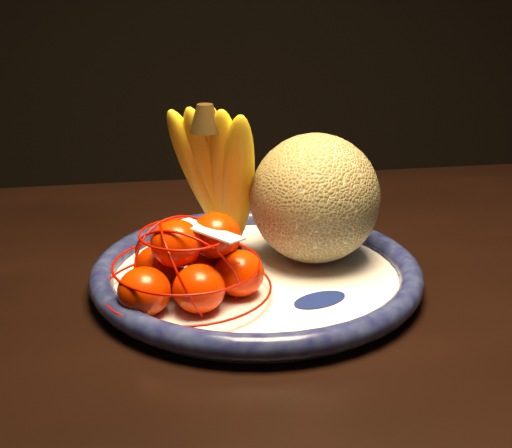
{
  "coord_description": "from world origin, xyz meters",
  "views": [
    {
      "loc": [
        -0.06,
        -0.81,
        1.03
      ],
      "look_at": [
        -0.01,
        -0.07,
        0.77
      ],
      "focal_mm": 50.0,
      "sensor_mm": 36.0,
      "label": 1
    }
  ],
  "objects": [
    {
      "name": "cantaloupe",
      "position": [
        0.06,
        -0.04,
        0.78
      ],
      "size": [
        0.15,
        0.15,
        0.15
      ],
      "primitive_type": "sphere",
      "color": "olive",
      "rests_on": "fruit_bowl"
    },
    {
      "name": "dining_table",
      "position": [
        -0.06,
        -0.07,
        0.62
      ],
      "size": [
        1.47,
        0.98,
        0.7
      ],
      "rotation": [
        0.0,
        0.0,
        0.11
      ],
      "color": "black",
      "rests_on": "ground"
    },
    {
      "name": "price_tag",
      "position": [
        -0.06,
        -0.14,
        0.79
      ],
      "size": [
        0.07,
        0.07,
        0.01
      ],
      "primitive_type": "cube",
      "rotation": [
        -0.14,
        0.1,
        -0.64
      ],
      "color": "white",
      "rests_on": "mandarin_bag"
    },
    {
      "name": "mandarin_bag",
      "position": [
        -0.08,
        -0.14,
        0.74
      ],
      "size": [
        0.21,
        0.21,
        0.11
      ],
      "rotation": [
        0.0,
        0.0,
        0.24
      ],
      "color": "#EB2F02",
      "rests_on": "fruit_bowl"
    },
    {
      "name": "banana_bunch",
      "position": [
        -0.05,
        -0.02,
        0.81
      ],
      "size": [
        0.12,
        0.13,
        0.2
      ],
      "rotation": [
        0.0,
        0.0,
        -0.43
      ],
      "color": "yellow",
      "rests_on": "fruit_bowl"
    },
    {
      "name": "fruit_bowl",
      "position": [
        -0.01,
        -0.08,
        0.71
      ],
      "size": [
        0.37,
        0.37,
        0.03
      ],
      "rotation": [
        0.0,
        0.0,
        -0.11
      ],
      "color": "white",
      "rests_on": "dining_table"
    }
  ]
}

